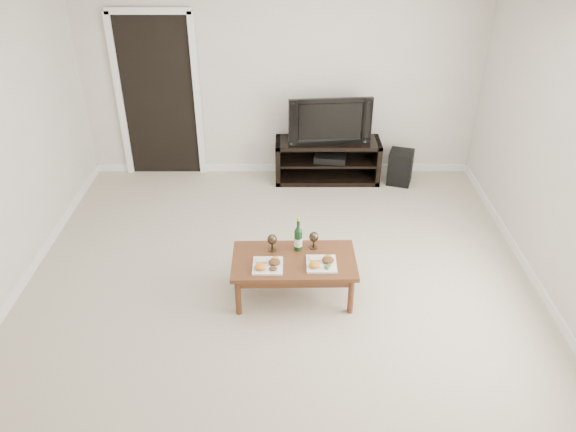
{
  "coord_description": "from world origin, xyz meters",
  "views": [
    {
      "loc": [
        0.08,
        -4.1,
        3.41
      ],
      "look_at": [
        0.08,
        0.4,
        0.7
      ],
      "focal_mm": 35.0,
      "sensor_mm": 36.0,
      "label": 1
    }
  ],
  "objects_px": {
    "television": "(329,119)",
    "subwoofer": "(400,167)",
    "coffee_table": "(294,277)",
    "media_console": "(327,160)"
  },
  "relations": [
    {
      "from": "media_console",
      "to": "coffee_table",
      "type": "relative_size",
      "value": 1.18
    },
    {
      "from": "coffee_table",
      "to": "subwoofer",
      "type": "bearing_deg",
      "value": 58.96
    },
    {
      "from": "media_console",
      "to": "subwoofer",
      "type": "distance_m",
      "value": 0.94
    },
    {
      "from": "media_console",
      "to": "subwoofer",
      "type": "relative_size",
      "value": 3.05
    },
    {
      "from": "television",
      "to": "subwoofer",
      "type": "bearing_deg",
      "value": -10.42
    },
    {
      "from": "media_console",
      "to": "coffee_table",
      "type": "xyz_separation_m",
      "value": [
        -0.46,
        -2.4,
        -0.07
      ]
    },
    {
      "from": "television",
      "to": "media_console",
      "type": "bearing_deg",
      "value": -5.16
    },
    {
      "from": "subwoofer",
      "to": "coffee_table",
      "type": "relative_size",
      "value": 0.39
    },
    {
      "from": "television",
      "to": "coffee_table",
      "type": "distance_m",
      "value": 2.52
    },
    {
      "from": "media_console",
      "to": "television",
      "type": "relative_size",
      "value": 1.29
    }
  ]
}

